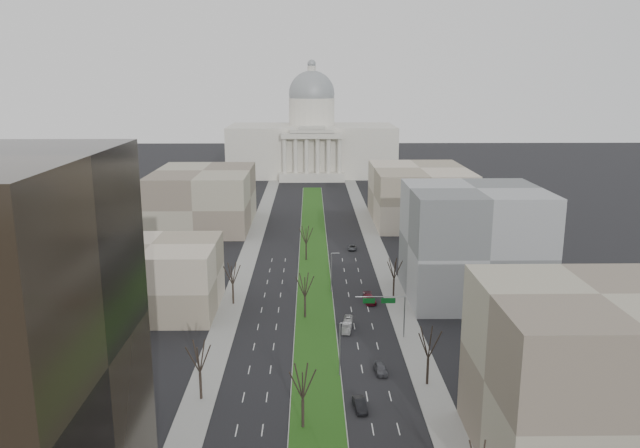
{
  "coord_description": "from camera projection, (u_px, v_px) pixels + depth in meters",
  "views": [
    {
      "loc": [
        -0.89,
        -36.42,
        46.58
      ],
      "look_at": [
        1.36,
        104.15,
        13.52
      ],
      "focal_mm": 35.0,
      "sensor_mm": 36.0,
      "label": 1
    }
  ],
  "objects": [
    {
      "name": "sidewalk_left",
      "position": [
        236.0,
        293.0,
        138.3
      ],
      "size": [
        5.0,
        330.0,
        0.15
      ],
      "primitive_type": "cube",
      "color": "gray",
      "rests_on": "ground"
    },
    {
      "name": "tree_left_far",
      "position": [
        232.0,
        273.0,
        129.94
      ],
      "size": [
        5.28,
        5.28,
        9.5
      ],
      "color": "black",
      "rests_on": "ground"
    },
    {
      "name": "tree_median_c",
      "position": [
        306.0,
        235.0,
        161.29
      ],
      "size": [
        5.4,
        5.4,
        9.72
      ],
      "color": "black",
      "rests_on": "ground"
    },
    {
      "name": "tree_left_mid",
      "position": [
        199.0,
        356.0,
        90.97
      ],
      "size": [
        5.4,
        5.4,
        9.72
      ],
      "color": "black",
      "rests_on": "ground"
    },
    {
      "name": "car_black",
      "position": [
        360.0,
        405.0,
        89.62
      ],
      "size": [
        2.1,
        4.69,
        1.5
      ],
      "primitive_type": "imported",
      "rotation": [
        0.0,
        0.0,
        0.12
      ],
      "color": "black",
      "rests_on": "ground"
    },
    {
      "name": "tree_right_far",
      "position": [
        394.0,
        268.0,
        134.44
      ],
      "size": [
        5.04,
        5.04,
        9.07
      ],
      "color": "black",
      "rests_on": "ground"
    },
    {
      "name": "streetlamp_median_b",
      "position": [
        340.0,
        348.0,
        98.61
      ],
      "size": [
        1.9,
        0.2,
        9.16
      ],
      "color": "gray",
      "rests_on": "ground"
    },
    {
      "name": "tree_median_a",
      "position": [
        303.0,
        381.0,
        83.42
      ],
      "size": [
        5.4,
        5.4,
        9.72
      ],
      "color": "black",
      "rests_on": "ground"
    },
    {
      "name": "building_far_right",
      "position": [
        419.0,
        195.0,
        205.21
      ],
      "size": [
        30.0,
        40.0,
        18.0
      ],
      "primitive_type": "cube",
      "color": "gray",
      "rests_on": "ground"
    },
    {
      "name": "mast_arm_signs",
      "position": [
        390.0,
        306.0,
        113.09
      ],
      "size": [
        9.12,
        0.24,
        8.09
      ],
      "color": "gray",
      "rests_on": "ground"
    },
    {
      "name": "tree_median_b",
      "position": [
        305.0,
        284.0,
        122.36
      ],
      "size": [
        5.4,
        5.4,
        9.72
      ],
      "color": "black",
      "rests_on": "ground"
    },
    {
      "name": "car_red",
      "position": [
        369.0,
        299.0,
        132.29
      ],
      "size": [
        2.79,
        5.64,
        1.57
      ],
      "primitive_type": "imported",
      "rotation": [
        0.0,
        0.0,
        0.11
      ],
      "color": "maroon",
      "rests_on": "ground"
    },
    {
      "name": "car_grey_near",
      "position": [
        381.0,
        368.0,
        100.72
      ],
      "size": [
        2.1,
        4.58,
        1.52
      ],
      "primitive_type": "imported",
      "rotation": [
        0.0,
        0.0,
        0.07
      ],
      "color": "#47484E",
      "rests_on": "ground"
    },
    {
      "name": "median",
      "position": [
        314.0,
        261.0,
        161.91
      ],
      "size": [
        8.0,
        222.03,
        0.2
      ],
      "color": "#999993",
      "rests_on": "ground"
    },
    {
      "name": "streetlamp_median_c",
      "position": [
        332.0,
        272.0,
        137.55
      ],
      "size": [
        1.9,
        0.2,
        9.16
      ],
      "color": "gray",
      "rests_on": "ground"
    },
    {
      "name": "sidewalk_right",
      "position": [
        393.0,
        292.0,
        138.84
      ],
      "size": [
        5.0,
        330.0,
        0.15
      ],
      "primitive_type": "cube",
      "color": "gray",
      "rests_on": "ground"
    },
    {
      "name": "car_grey_far",
      "position": [
        352.0,
        248.0,
        172.89
      ],
      "size": [
        2.49,
        4.6,
        1.22
      ],
      "primitive_type": "imported",
      "rotation": [
        0.0,
        0.0,
        -0.11
      ],
      "color": "#494C51",
      "rests_on": "ground"
    },
    {
      "name": "tree_right_mid",
      "position": [
        429.0,
        342.0,
        95.37
      ],
      "size": [
        5.52,
        5.52,
        9.94
      ],
      "color": "black",
      "rests_on": "ground"
    },
    {
      "name": "building_beige_left",
      "position": [
        153.0,
        277.0,
        126.74
      ],
      "size": [
        26.0,
        22.0,
        14.0
      ],
      "primitive_type": "cube",
      "color": "gray",
      "rests_on": "ground"
    },
    {
      "name": "ground",
      "position": [
        314.0,
        260.0,
        162.92
      ],
      "size": [
        600.0,
        600.0,
        0.0
      ],
      "primitive_type": "plane",
      "color": "black",
      "rests_on": "ground"
    },
    {
      "name": "building_tan_right",
      "position": [
        591.0,
        380.0,
        75.27
      ],
      "size": [
        26.0,
        24.0,
        22.0
      ],
      "primitive_type": "cube",
      "color": "gray",
      "rests_on": "ground"
    },
    {
      "name": "box_van",
      "position": [
        347.0,
        325.0,
        118.13
      ],
      "size": [
        2.54,
        6.9,
        1.88
      ],
      "primitive_type": "imported",
      "rotation": [
        0.0,
        0.0,
        -0.15
      ],
      "color": "silver",
      "rests_on": "ground"
    },
    {
      "name": "capitol",
      "position": [
        312.0,
        141.0,
        304.78
      ],
      "size": [
        80.0,
        46.0,
        55.0
      ],
      "color": "beige",
      "rests_on": "ground"
    },
    {
      "name": "building_far_left",
      "position": [
        204.0,
        198.0,
        199.25
      ],
      "size": [
        30.0,
        40.0,
        18.0
      ],
      "primitive_type": "cube",
      "color": "gray",
      "rests_on": "ground"
    },
    {
      "name": "building_grey_right",
      "position": [
        473.0,
        243.0,
        133.45
      ],
      "size": [
        28.0,
        26.0,
        24.0
      ],
      "primitive_type": "cube",
      "color": "slate",
      "rests_on": "ground"
    }
  ]
}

